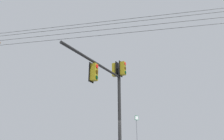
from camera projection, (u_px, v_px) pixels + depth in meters
signal_mast_assembly at (112, 85)px, 10.94m from camera, size 4.85×3.58×6.33m
route_sign_primary at (137, 132)px, 14.20m from camera, size 0.21×0.33×3.20m
overhead_wire_span at (134, 25)px, 13.04m from camera, size 7.77×23.54×1.52m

